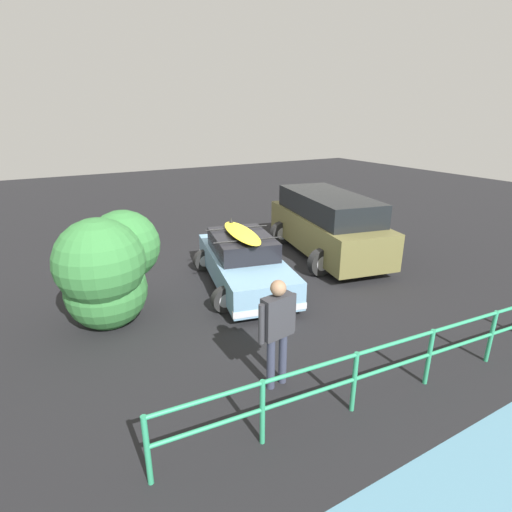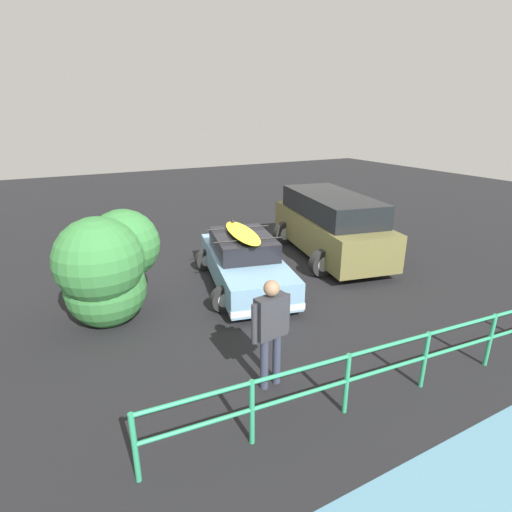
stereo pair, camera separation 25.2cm
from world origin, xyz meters
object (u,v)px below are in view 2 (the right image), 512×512
person_bystander (271,325)px  bush_near_left (107,268)px  suv_car (330,225)px  sedan_car (244,262)px

person_bystander → bush_near_left: bearing=-61.9°
suv_car → person_bystander: suv_car is taller
sedan_car → person_bystander: bearing=69.5°
sedan_car → suv_car: (-3.22, -0.76, 0.36)m
suv_car → person_bystander: bearing=44.4°
bush_near_left → suv_car: bearing=-170.4°
sedan_car → person_bystander: size_ratio=2.42×
sedan_car → suv_car: bearing=-166.8°
person_bystander → bush_near_left: (1.84, -3.44, 0.05)m
suv_car → sedan_car: bearing=13.2°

